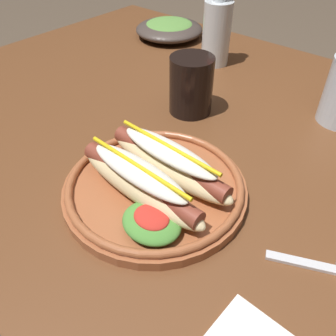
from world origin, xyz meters
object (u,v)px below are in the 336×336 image
Objects in this scene: fork at (325,268)px; side_bowl at (169,28)px; hot_dog_plate at (155,182)px; glass_bottle at (217,29)px; soda_cup at (191,85)px.

side_bowl is at bearing 119.55° from fork.
hot_dog_plate is 0.25m from fork.
side_bowl is (-0.40, 0.51, -0.00)m from hot_dog_plate.
hot_dog_plate reaches higher than side_bowl.
glass_bottle is 1.17× the size of side_bowl.
fork is 0.80m from side_bowl.
glass_bottle reaches higher than soda_cup.
soda_cup is 0.58× the size of side_bowl.
fork is 0.61× the size of side_bowl.
fork is 0.52× the size of glass_bottle.
glass_bottle is 0.22m from side_bowl.
glass_bottle reaches higher than hot_dog_plate.
glass_bottle is at bearing 113.17° from fork.
side_bowl is (-0.30, 0.28, -0.03)m from soda_cup.
fork is at bearing 9.21° from hot_dog_plate.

